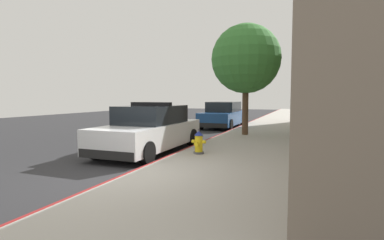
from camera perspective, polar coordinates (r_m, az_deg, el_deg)
The scene contains 7 objects.
ground_plane at distance 17.81m, azimuth -5.49°, elevation -1.94°, with size 34.64×60.00×0.20m, color #2B2B2D.
sidewalk_pavement at distance 16.03m, azimuth 14.06°, elevation -2.16°, with size 3.59×60.00×0.13m, color #ADA89E.
curb_painted_edge at distance 16.35m, azimuth 7.67°, elevation -1.94°, with size 0.08×60.00×0.13m, color maroon.
police_cruiser at distance 10.29m, azimuth -7.91°, elevation -1.85°, with size 1.94×4.84×1.68m.
parked_car_silver_ahead at distance 18.62m, azimuth 5.98°, elevation 0.92°, with size 1.94×4.84×1.56m.
fire_hydrant at distance 9.15m, azimuth 1.27°, elevation -4.25°, with size 0.44×0.40×0.76m.
street_tree at distance 14.05m, azimuth 10.20°, elevation 11.31°, with size 3.12×3.12×5.01m.
Camera 1 is at (3.76, -5.80, 1.85)m, focal length 28.09 mm.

